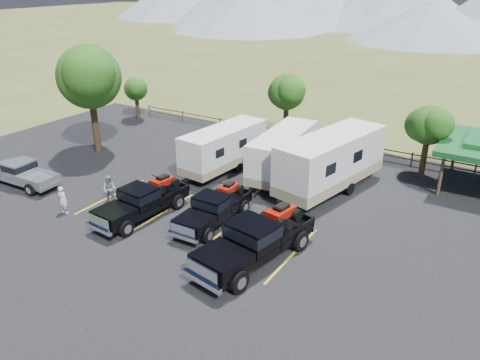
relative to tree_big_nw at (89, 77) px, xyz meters
The scene contains 17 objects.
ground 16.44m from the tree_big_nw, 35.73° to the right, with size 320.00×320.00×0.00m, color #4A5122.
asphalt_lot 14.99m from the tree_big_nw, 25.65° to the right, with size 44.00×34.00×0.04m, color black.
stall_lines 14.61m from the tree_big_nw, 21.83° to the right, with size 12.12×5.50×0.01m.
tree_big_nw is the anchor object (origin of this frame).
tree_ne_a 23.05m from the tree_big_nw, 20.37° to the left, with size 3.11×2.92×4.76m.
tree_north 14.61m from the tree_big_nw, 43.53° to the left, with size 3.46×3.24×5.25m.
tree_nw_small 9.15m from the tree_big_nw, 113.52° to the left, with size 2.59×2.43×3.85m.
rail_fence 18.06m from the tree_big_nw, 33.08° to the left, with size 36.12×0.12×1.00m.
rig_left 12.40m from the tree_big_nw, 30.52° to the right, with size 2.44×6.00×1.96m.
rig_center 15.05m from the tree_big_nw, 17.86° to the right, with size 2.05×5.54×1.84m.
rig_right 18.91m from the tree_big_nw, 20.03° to the right, with size 3.33×7.08×2.27m.
trailer_left 10.95m from the tree_big_nw, 11.19° to the left, with size 2.85×8.44×2.92m.
trailer_center 14.72m from the tree_big_nw, 12.46° to the left, with size 2.83×8.69×3.01m.
trailer_right 17.84m from the tree_big_nw, ahead, with size 4.24×10.12×3.50m.
pickup_silver 8.30m from the tree_big_nw, 83.83° to the right, with size 5.35×2.07×1.58m.
person_a 10.97m from the tree_big_nw, 53.10° to the right, with size 0.58×0.38×1.59m, color silver.
person_b 10.24m from the tree_big_nw, 38.17° to the right, with size 0.81×0.63×1.66m, color gray.
Camera 1 is at (13.82, -13.27, 12.20)m, focal length 35.00 mm.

